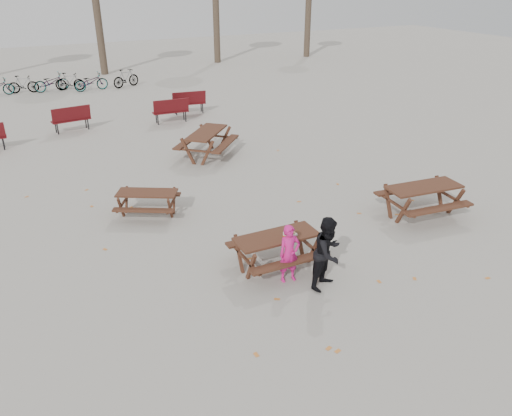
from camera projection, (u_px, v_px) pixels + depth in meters
name	position (u px, v px, depth m)	size (l,w,h in m)	color
ground	(276.00, 267.00, 10.91)	(80.00, 80.00, 0.00)	gray
main_picnic_table	(277.00, 244.00, 10.65)	(1.80, 1.45, 0.78)	#371C14
food_tray	(293.00, 235.00, 10.58)	(0.18, 0.11, 0.04)	silver
bread_roll	(293.00, 233.00, 10.56)	(0.14, 0.06, 0.05)	tan
soda_bottle	(284.00, 236.00, 10.43)	(0.07, 0.07, 0.17)	silver
child	(289.00, 254.00, 10.18)	(0.46, 0.30, 1.27)	#D41A7A
adult	(328.00, 253.00, 9.94)	(0.75, 0.59, 1.55)	black
picnic_table_east	(422.00, 201.00, 13.02)	(1.96, 1.58, 0.84)	#371C14
picnic_table_north	(148.00, 204.00, 13.08)	(1.54, 1.24, 0.66)	#371C14
picnic_table_far	(207.00, 144.00, 17.21)	(2.06, 1.66, 0.89)	#371C14
park_bench_row	(110.00, 116.00, 20.26)	(9.87, 2.33, 1.03)	maroon
bicycle_row	(61.00, 82.00, 26.52)	(8.20, 1.77, 0.98)	black
fallen_leaves	(248.00, 217.00, 13.13)	(11.00, 11.00, 0.01)	orange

